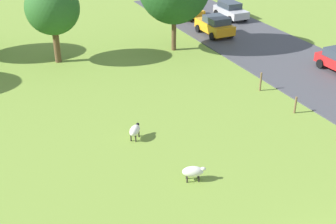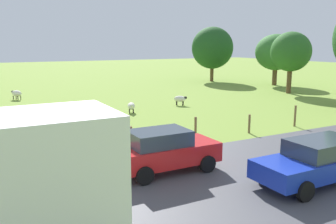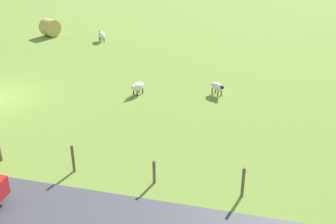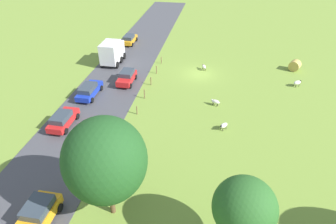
{
  "view_description": "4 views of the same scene",
  "coord_description": "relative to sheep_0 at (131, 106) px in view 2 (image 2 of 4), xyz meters",
  "views": [
    {
      "loc": [
        -10.74,
        -7.0,
        12.23
      ],
      "look_at": [
        -1.52,
        12.8,
        0.95
      ],
      "focal_mm": 48.88,
      "sensor_mm": 36.0,
      "label": 1
    },
    {
      "loc": [
        20.53,
        -1.58,
        4.78
      ],
      "look_at": [
        1.48,
        8.63,
        0.66
      ],
      "focal_mm": 38.51,
      "sensor_mm": 36.0,
      "label": 2
    },
    {
      "loc": [
        18.97,
        15.09,
        9.61
      ],
      "look_at": [
        1.35,
        10.68,
        0.96
      ],
      "focal_mm": 44.37,
      "sensor_mm": 36.0,
      "label": 3
    },
    {
      "loc": [
        -2.21,
        36.89,
        18.09
      ],
      "look_at": [
        2.47,
        10.83,
        0.4
      ],
      "focal_mm": 31.06,
      "sensor_mm": 36.0,
      "label": 4
    }
  ],
  "objects": [
    {
      "name": "tree_0",
      "position": [
        -2.1,
        17.39,
        3.51
      ],
      "size": [
        3.83,
        3.83,
        5.9
      ],
      "color": "brown",
      "rests_on": "ground_plane"
    },
    {
      "name": "car_2",
      "position": [
        11.65,
        -3.48,
        0.41
      ],
      "size": [
        1.94,
        3.93,
        1.59
      ],
      "color": "red",
      "rests_on": "road_strip"
    },
    {
      "name": "fence_post_2",
      "position": [
        8.44,
        -3.5,
        0.09
      ],
      "size": [
        0.12,
        0.12,
        1.13
      ],
      "primitive_type": "cylinder",
      "color": "brown",
      "rests_on": "ground_plane"
    },
    {
      "name": "ground_plane",
      "position": [
        2.56,
        -7.87,
        -0.48
      ],
      "size": [
        160.0,
        160.0,
        0.0
      ],
      "primitive_type": "plane",
      "color": "olive"
    },
    {
      "name": "tree_1",
      "position": [
        -14.95,
        17.29,
        3.75
      ],
      "size": [
        5.21,
        5.21,
        6.86
      ],
      "color": "brown",
      "rests_on": "ground_plane"
    },
    {
      "name": "sheep_3",
      "position": [
        -10.14,
        -6.45,
        0.07
      ],
      "size": [
        1.17,
        1.03,
        0.82
      ],
      "color": "silver",
      "rests_on": "ground_plane"
    },
    {
      "name": "fence_post_5",
      "position": [
        8.44,
        6.82,
        0.14
      ],
      "size": [
        0.12,
        0.12,
        1.24
      ],
      "primitive_type": "cylinder",
      "color": "brown",
      "rests_on": "ground_plane"
    },
    {
      "name": "fence_post_3",
      "position": [
        8.44,
        -0.06,
        0.13
      ],
      "size": [
        0.12,
        0.12,
        1.22
      ],
      "primitive_type": "cylinder",
      "color": "brown",
      "rests_on": "ground_plane"
    },
    {
      "name": "tree_4",
      "position": [
        -7.97,
        21.26,
        3.3
      ],
      "size": [
        4.68,
        4.68,
        5.86
      ],
      "color": "brown",
      "rests_on": "ground_plane"
    },
    {
      "name": "fence_post_4",
      "position": [
        8.44,
        3.38,
        0.04
      ],
      "size": [
        0.12,
        0.12,
        1.03
      ],
      "primitive_type": "cylinder",
      "color": "brown",
      "rests_on": "ground_plane"
    },
    {
      "name": "car_0",
      "position": [
        15.13,
        0.63,
        0.37
      ],
      "size": [
        1.96,
        4.53,
        1.51
      ],
      "color": "#1933B2",
      "rests_on": "road_strip"
    },
    {
      "name": "fence_post_1",
      "position": [
        8.44,
        -6.94,
        0.09
      ],
      "size": [
        0.12,
        0.12,
        1.13
      ],
      "primitive_type": "cylinder",
      "color": "brown",
      "rests_on": "ground_plane"
    },
    {
      "name": "sheep_0",
      "position": [
        0.0,
        0.0,
        0.0
      ],
      "size": [
        1.11,
        0.8,
        0.73
      ],
      "color": "silver",
      "rests_on": "ground_plane"
    },
    {
      "name": "truck_0",
      "position": [
        15.54,
        -9.12,
        1.36
      ],
      "size": [
        2.61,
        4.67,
        3.33
      ],
      "color": "white",
      "rests_on": "road_strip"
    },
    {
      "name": "sheep_2",
      "position": [
        -1.03,
        4.54,
        0.03
      ],
      "size": [
        0.96,
        1.01,
        0.75
      ],
      "color": "silver",
      "rests_on": "ground_plane"
    },
    {
      "name": "road_strip",
      "position": [
        13.56,
        -7.87,
        -0.45
      ],
      "size": [
        8.0,
        80.0,
        0.06
      ],
      "primitive_type": "cube",
      "color": "#47474C",
      "rests_on": "ground_plane"
    }
  ]
}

